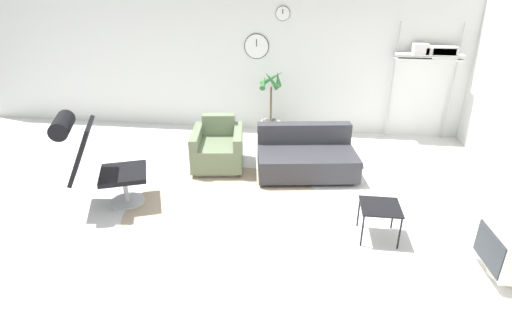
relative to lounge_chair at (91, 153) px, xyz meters
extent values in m
plane|color=silver|center=(1.89, 0.31, -0.74)|extent=(12.00, 12.00, 0.00)
cube|color=silver|center=(1.89, 3.18, 0.66)|extent=(12.00, 0.06, 2.80)
cylinder|color=black|center=(1.62, 3.14, 0.82)|extent=(0.45, 0.01, 0.45)
cylinder|color=white|center=(1.62, 3.13, 0.82)|extent=(0.42, 0.02, 0.42)
cube|color=black|center=(1.62, 3.12, 0.88)|extent=(0.01, 0.01, 0.13)
cylinder|color=black|center=(2.07, 3.14, 1.37)|extent=(0.25, 0.01, 0.25)
cylinder|color=white|center=(2.07, 3.13, 1.37)|extent=(0.23, 0.02, 0.23)
cube|color=black|center=(2.07, 3.12, 1.41)|extent=(0.01, 0.01, 0.07)
cylinder|color=tan|center=(1.66, 0.06, -0.73)|extent=(2.59, 2.59, 0.01)
cylinder|color=#BCBCC1|center=(0.31, 0.12, -0.73)|extent=(0.57, 0.57, 0.02)
cylinder|color=#BCBCC1|center=(0.31, 0.12, -0.54)|extent=(0.06, 0.06, 0.35)
cube|color=black|center=(0.31, 0.12, -0.32)|extent=(0.75, 0.77, 0.06)
cube|color=black|center=(-0.09, -0.04, 0.04)|extent=(0.55, 0.69, 0.69)
cylinder|color=black|center=(-0.24, -0.09, 0.37)|extent=(0.40, 0.59, 0.21)
cube|color=silver|center=(1.25, 1.34, -0.71)|extent=(0.71, 0.79, 0.06)
cube|color=#667556|center=(1.25, 1.34, -0.50)|extent=(0.63, 0.93, 0.35)
cube|color=#667556|center=(1.20, 1.69, -0.17)|extent=(0.53, 0.25, 0.33)
cube|color=#667556|center=(1.56, 1.39, -0.41)|extent=(0.24, 0.88, 0.53)
cube|color=#667556|center=(0.94, 1.30, -0.41)|extent=(0.24, 0.88, 0.53)
cube|color=black|center=(2.60, 1.26, -0.71)|extent=(1.38, 0.96, 0.05)
cube|color=#333338|center=(2.60, 1.26, -0.52)|extent=(1.54, 1.11, 0.33)
cube|color=#333338|center=(2.54, 1.61, -0.21)|extent=(1.43, 0.41, 0.30)
cube|color=black|center=(3.42, -0.24, -0.35)|extent=(0.43, 0.43, 0.02)
cylinder|color=black|center=(3.23, -0.44, -0.55)|extent=(0.02, 0.02, 0.38)
cylinder|color=black|center=(3.62, -0.44, -0.55)|extent=(0.02, 0.02, 0.38)
cylinder|color=black|center=(3.23, -0.05, -0.55)|extent=(0.02, 0.02, 0.38)
cylinder|color=black|center=(3.62, -0.05, -0.55)|extent=(0.02, 0.02, 0.38)
cylinder|color=beige|center=(4.58, -0.75, -0.68)|extent=(0.33, 0.33, 0.12)
cube|color=#282D33|center=(4.36, -0.77, -0.42)|extent=(0.05, 0.49, 0.35)
cylinder|color=silver|center=(1.93, 2.74, -0.59)|extent=(0.35, 0.35, 0.30)
cylinder|color=#382819|center=(1.93, 2.74, -0.45)|extent=(0.32, 0.32, 0.02)
cylinder|color=brown|center=(1.93, 2.74, -0.12)|extent=(0.04, 0.04, 0.63)
cone|color=#2D6B33|center=(2.04, 2.73, 0.34)|extent=(0.12, 0.32, 0.35)
cone|color=#2D6B33|center=(1.92, 2.93, 0.30)|extent=(0.44, 0.11, 0.31)
cone|color=#2D6B33|center=(1.79, 2.74, 0.26)|extent=(0.11, 0.32, 0.22)
cone|color=#2D6B33|center=(1.94, 2.63, 0.33)|extent=(0.31, 0.14, 0.34)
cylinder|color=#BCBCC1|center=(4.03, 3.07, 0.27)|extent=(0.03, 0.03, 2.02)
cylinder|color=#BCBCC1|center=(5.05, 3.07, 0.27)|extent=(0.03, 0.03, 2.02)
cube|color=white|center=(4.54, 2.95, 0.70)|extent=(1.07, 0.28, 0.02)
cube|color=white|center=(4.54, 2.95, 0.75)|extent=(1.07, 0.28, 0.02)
cube|color=white|center=(4.54, 2.95, 0.77)|extent=(1.07, 0.28, 0.02)
cube|color=beige|center=(4.76, 2.94, 0.81)|extent=(0.40, 0.24, 0.20)
cube|color=silver|center=(4.38, 2.94, 0.85)|extent=(0.24, 0.24, 0.18)
cube|color=#B7B2A8|center=(4.69, 2.94, 0.84)|extent=(0.47, 0.24, 0.11)
camera|label=1|loc=(2.57, -4.13, 1.92)|focal=28.00mm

